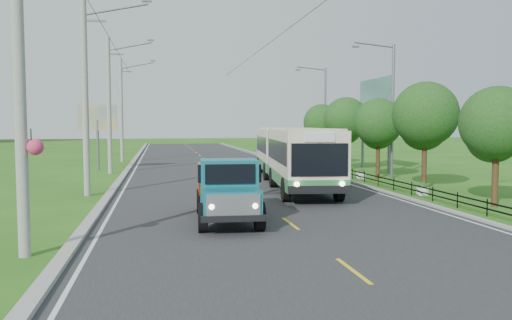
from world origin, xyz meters
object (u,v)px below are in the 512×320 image
object	(u,v)px
tree_third	(425,118)
planter_near	(422,190)
tree_fourth	(378,125)
dump_truck	(227,185)
streetlight_mid	(391,106)
pole_far	(122,110)
bus	(291,151)
tree_second	(496,127)
pole_mid	(110,105)
pole_nearest	(22,75)
streetlight_far	(324,111)
pole_near	(86,95)
tree_fifth	(346,122)
billboard_right	(376,103)
planter_mid	(361,175)
billboard_left	(97,122)
tree_back	(322,125)
planter_far	(323,165)

from	to	relation	value
tree_third	planter_near	xyz separation A→B (m)	(-1.26, -2.14, -3.70)
tree_fourth	dump_truck	bearing A→B (deg)	-132.60
streetlight_mid	planter_near	distance (m)	9.46
pole_far	bus	bearing A→B (deg)	-61.47
tree_second	tree_fourth	bearing A→B (deg)	90.00
pole_mid	pole_nearest	bearing A→B (deg)	-89.94
tree_second	streetlight_far	world-z (taller)	streetlight_far
pole_near	tree_second	xyz separation A→B (m)	(18.12, -6.86, -1.57)
tree_fifth	streetlight_far	world-z (taller)	streetlight_far
tree_third	bus	xyz separation A→B (m)	(-6.68, 3.82, -1.98)
tree_third	billboard_right	xyz separation A→B (m)	(2.44, 11.86, 1.36)
pole_near	planter_mid	xyz separation A→B (m)	(16.86, 5.00, -4.81)
planter_mid	billboard_left	size ratio (longest dim) A/B	0.13
tree_back	bus	distance (m)	15.76
tree_third	planter_near	size ratio (longest dim) A/B	8.96
tree_third	tree_fourth	world-z (taller)	tree_third
billboard_left	streetlight_far	bearing A→B (deg)	11.23
tree_second	tree_back	size ratio (longest dim) A/B	0.96
pole_nearest	billboard_left	xyz separation A→B (m)	(-1.26, 27.00, -1.07)
pole_nearest	tree_back	xyz separation A→B (m)	(18.10, 29.14, -1.28)
tree_second	billboard_right	xyz separation A→B (m)	(2.44, 17.86, 1.83)
tree_back	planter_far	xyz separation A→B (m)	(-1.26, -4.14, -3.37)
tree_fourth	billboard_right	size ratio (longest dim) A/B	0.74
pole_near	tree_second	bearing A→B (deg)	-20.74
pole_near	pole_far	bearing A→B (deg)	90.00
billboard_left	dump_truck	xyz separation A→B (m)	(7.32, -22.95, -2.53)
tree_second	streetlight_mid	size ratio (longest dim) A/B	0.58
pole_far	planter_near	size ratio (longest dim) A/B	14.93
bus	dump_truck	bearing A→B (deg)	-109.65
pole_far	billboard_left	world-z (taller)	pole_far
pole_nearest	tree_fourth	size ratio (longest dim) A/B	1.85
pole_far	planter_mid	xyz separation A→B (m)	(16.86, -19.00, -4.81)
tree_fifth	billboard_right	distance (m)	2.87
tree_fourth	pole_nearest	bearing A→B (deg)	-136.55
pole_far	planter_mid	size ratio (longest dim) A/B	14.93
pole_nearest	pole_near	world-z (taller)	same
tree_second	dump_truck	world-z (taller)	tree_second
tree_third	streetlight_mid	bearing A→B (deg)	82.36
streetlight_far	planter_mid	world-z (taller)	streetlight_far
tree_back	tree_fifth	bearing A→B (deg)	-90.00
tree_fourth	bus	distance (m)	7.20
pole_nearest	streetlight_far	distance (m)	36.30
billboard_right	bus	distance (m)	12.61
planter_far	billboard_right	xyz separation A→B (m)	(3.70, -2.00, 5.06)
planter_near	streetlight_far	bearing A→B (deg)	84.70
pole_far	tree_third	world-z (taller)	pole_far
streetlight_mid	streetlight_far	size ratio (longest dim) A/B	1.00
pole_nearest	pole_far	distance (m)	36.00
dump_truck	streetlight_mid	bearing A→B (deg)	48.71
streetlight_mid	streetlight_far	xyz separation A→B (m)	(0.00, 14.00, 0.00)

